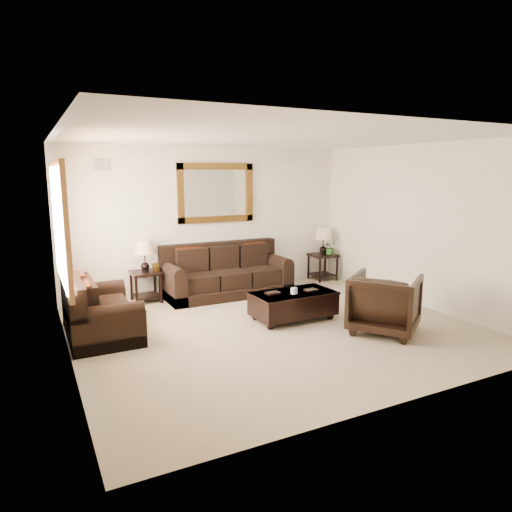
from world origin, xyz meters
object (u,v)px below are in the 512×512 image
sofa (226,276)px  loveseat (97,314)px  end_table_left (145,262)px  coffee_table (293,302)px  end_table_right (323,246)px  armchair (385,301)px

sofa → loveseat: (-2.45, -1.23, -0.03)m
end_table_left → coffee_table: 2.71m
loveseat → end_table_left: 1.76m
sofa → coffee_table: sofa is taller
loveseat → end_table_left: end_table_left is taller
end_table_right → armchair: (-1.09, -3.06, -0.26)m
end_table_left → end_table_right: 3.72m
sofa → armchair: size_ratio=2.50×
coffee_table → end_table_right: bearing=44.5°
end_table_right → end_table_left: bearing=180.0°
loveseat → end_table_left: size_ratio=1.40×
sofa → end_table_left: 1.50m
end_table_left → loveseat: bearing=-126.0°
end_table_right → coffee_table: 2.83m
end_table_left → sofa: bearing=-6.5°
loveseat → sofa: bearing=-63.4°
loveseat → coffee_table: 2.85m
sofa → loveseat: 2.74m
end_table_left → armchair: size_ratio=1.19×
loveseat → coffee_table: size_ratio=1.18×
end_table_left → armchair: end_table_left is taller
sofa → armchair: bearing=-67.7°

